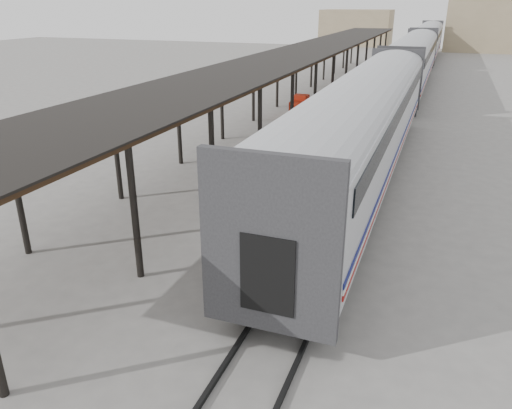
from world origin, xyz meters
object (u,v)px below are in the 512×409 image
Objects in this scene: baggage_cart at (246,240)px; luggage_tug at (300,107)px; pedestrian at (308,113)px; porter at (240,217)px.

baggage_cart is 1.57× the size of luggage_tug.
pedestrian reaches higher than luggage_tug.
luggage_tug is (-4.08, 20.33, 0.01)m from baggage_cart.
luggage_tug reaches higher than baggage_cart.
baggage_cart is 1.22m from porter.
pedestrian is at bearing 84.62° from baggage_cart.
baggage_cart is 18.15m from pedestrian.
baggage_cart is 1.61× the size of pedestrian.
luggage_tug is at bearing -79.98° from pedestrian.
porter is (4.16, -20.98, 1.02)m from luggage_tug.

